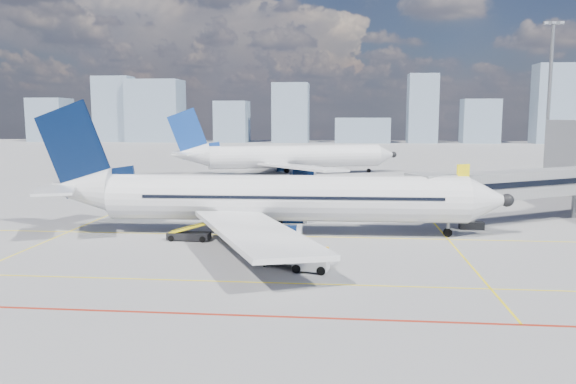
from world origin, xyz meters
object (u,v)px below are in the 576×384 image
Objects in this scene: ramp_worker at (328,257)px; main_aircraft at (266,199)px; second_aircraft at (286,157)px; belt_loader at (190,234)px; baggage_tug at (309,260)px; cargo_dolly at (284,254)px.

main_aircraft is at bearing 33.49° from ramp_worker.
second_aircraft reaches higher than belt_loader.
baggage_tug is 2.21m from cargo_dolly.
second_aircraft is at bearing 111.72° from cargo_dolly.
baggage_tug is 1.64m from ramp_worker.
main_aircraft is 12.98m from baggage_tug.
belt_loader is (-6.08, -3.15, -2.67)m from main_aircraft.
second_aircraft is 64.50m from baggage_tug.
main_aircraft is at bearing 122.85° from baggage_tug.
second_aircraft is at bearing 108.95° from baggage_tug.
baggage_tug is (4.56, -11.90, -2.44)m from main_aircraft.
second_aircraft reaches higher than ramp_worker.
second_aircraft is (-3.39, 52.06, 0.00)m from main_aircraft.
belt_loader reaches higher than ramp_worker.
ramp_worker is at bearing -100.99° from second_aircraft.
cargo_dolly is 3.10m from ramp_worker.
baggage_tug is at bearing -70.41° from main_aircraft.
ramp_worker is at bearing 14.56° from cargo_dolly.
second_aircraft is 12.35× the size of cargo_dolly.
belt_loader is 3.40× the size of ramp_worker.
belt_loader is 14.13m from ramp_worker.
second_aircraft reaches higher than main_aircraft.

